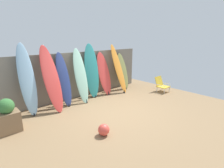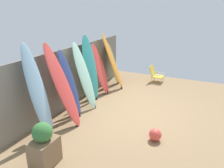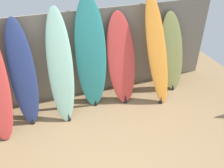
% 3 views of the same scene
% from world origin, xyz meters
% --- Properties ---
extents(ground, '(7.68, 7.68, 0.00)m').
position_xyz_m(ground, '(0.00, 0.00, 0.00)').
color(ground, '#8E704C').
extents(fence_back, '(6.08, 0.11, 1.80)m').
position_xyz_m(fence_back, '(-0.00, 2.01, 0.90)').
color(fence_back, gray).
rests_on(fence_back, ground).
extents(surfboard_skyblue_0, '(0.47, 0.61, 2.22)m').
position_xyz_m(surfboard_skyblue_0, '(-2.13, 1.60, 1.10)').
color(surfboard_skyblue_0, '#8CB7D6').
rests_on(surfboard_skyblue_0, ground).
extents(surfboard_red_1, '(0.57, 0.94, 2.13)m').
position_xyz_m(surfboard_red_1, '(-1.45, 1.44, 1.06)').
color(surfboard_red_1, '#D13D38').
rests_on(surfboard_red_1, ground).
extents(surfboard_navy_2, '(0.45, 0.62, 1.87)m').
position_xyz_m(surfboard_navy_2, '(-0.96, 1.58, 0.93)').
color(surfboard_navy_2, navy).
rests_on(surfboard_navy_2, ground).
extents(surfboard_seafoam_3, '(0.54, 0.83, 1.98)m').
position_xyz_m(surfboard_seafoam_3, '(-0.31, 1.51, 0.98)').
color(surfboard_seafoam_3, '#9ED6BC').
rests_on(surfboard_seafoam_3, ground).
extents(surfboard_teal_4, '(0.64, 0.53, 2.13)m').
position_xyz_m(surfboard_teal_4, '(0.29, 1.65, 1.06)').
color(surfboard_teal_4, teal).
rests_on(surfboard_teal_4, ground).
extents(surfboard_red_5, '(0.57, 0.66, 1.76)m').
position_xyz_m(surfboard_red_5, '(0.90, 1.62, 0.87)').
color(surfboard_red_5, '#D13D38').
rests_on(surfboard_red_5, ground).
extents(surfboard_orange_6, '(0.53, 0.92, 2.07)m').
position_xyz_m(surfboard_orange_6, '(1.58, 1.46, 1.02)').
color(surfboard_orange_6, orange).
rests_on(surfboard_orange_6, ground).
extents(surfboard_olive_7, '(0.61, 0.59, 1.64)m').
position_xyz_m(surfboard_olive_7, '(2.06, 1.66, 0.81)').
color(surfboard_olive_7, olive).
rests_on(surfboard_olive_7, ground).
extents(beach_chair, '(0.50, 0.55, 0.65)m').
position_xyz_m(beach_chair, '(3.00, 0.18, 0.33)').
color(beach_chair, silver).
rests_on(beach_chair, ground).
extents(planter_box, '(0.54, 0.42, 0.90)m').
position_xyz_m(planter_box, '(-2.91, 0.82, 0.41)').
color(planter_box, '#846647').
rests_on(planter_box, ground).
extents(beach_ball, '(0.29, 0.29, 0.29)m').
position_xyz_m(beach_ball, '(-1.21, -0.92, 0.15)').
color(beach_ball, '#E54C3F').
rests_on(beach_ball, ground).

